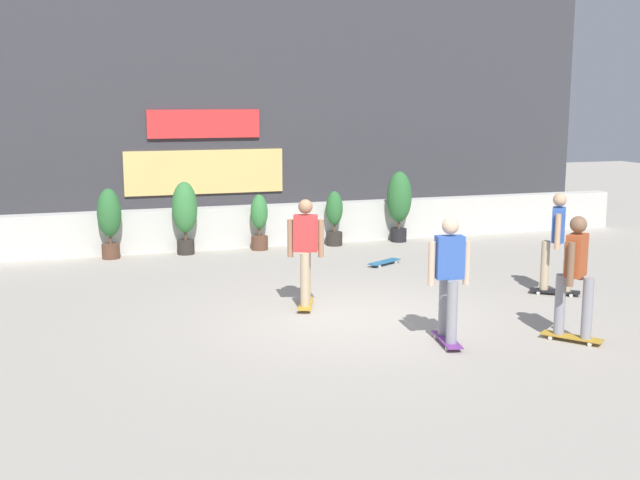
{
  "coord_description": "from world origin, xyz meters",
  "views": [
    {
      "loc": [
        -3.89,
        -10.61,
        3.18
      ],
      "look_at": [
        0.0,
        1.5,
        0.9
      ],
      "focal_mm": 43.89,
      "sensor_mm": 36.0,
      "label": 1
    }
  ],
  "objects": [
    {
      "name": "ground_plane",
      "position": [
        0.0,
        0.0,
        0.0
      ],
      "size": [
        48.0,
        48.0,
        0.0
      ],
      "primitive_type": "plane",
      "color": "#A8A093"
    },
    {
      "name": "planter_wall",
      "position": [
        0.0,
        6.0,
        0.45
      ],
      "size": [
        18.0,
        0.4,
        0.9
      ],
      "primitive_type": "cube",
      "color": "beige",
      "rests_on": "ground"
    },
    {
      "name": "building_backdrop",
      "position": [
        -0.0,
        10.0,
        3.25
      ],
      "size": [
        20.0,
        2.08,
        6.5
      ],
      "color": "#38383D",
      "rests_on": "ground"
    },
    {
      "name": "potted_plant_0",
      "position": [
        -3.17,
        5.55,
        0.83
      ],
      "size": [
        0.48,
        0.48,
        1.43
      ],
      "color": "brown",
      "rests_on": "ground"
    },
    {
      "name": "potted_plant_1",
      "position": [
        -1.65,
        5.55,
        0.89
      ],
      "size": [
        0.52,
        0.52,
        1.52
      ],
      "color": "#2D2823",
      "rests_on": "ground"
    },
    {
      "name": "potted_plant_2",
      "position": [
        -0.07,
        5.55,
        0.63
      ],
      "size": [
        0.37,
        0.37,
        1.2
      ],
      "color": "brown",
      "rests_on": "ground"
    },
    {
      "name": "potted_plant_3",
      "position": [
        1.63,
        5.55,
        0.64
      ],
      "size": [
        0.37,
        0.37,
        1.21
      ],
      "color": "#2D2823",
      "rests_on": "ground"
    },
    {
      "name": "potted_plant_4",
      "position": [
        3.19,
        5.55,
        0.94
      ],
      "size": [
        0.56,
        0.56,
        1.6
      ],
      "color": "black",
      "rests_on": "ground"
    },
    {
      "name": "skater_by_wall_left",
      "position": [
        2.38,
        -2.08,
        0.94
      ],
      "size": [
        0.65,
        0.75,
        1.7
      ],
      "color": "#BF8C26",
      "rests_on": "ground"
    },
    {
      "name": "skater_foreground",
      "position": [
        3.67,
        0.19,
        0.94
      ],
      "size": [
        0.76,
        0.64,
        1.7
      ],
      "color": "black",
      "rests_on": "ground"
    },
    {
      "name": "skater_far_right",
      "position": [
        0.74,
        -1.68,
        0.94
      ],
      "size": [
        0.55,
        0.82,
        1.7
      ],
      "color": "#72338C",
      "rests_on": "ground"
    },
    {
      "name": "skater_far_left",
      "position": [
        -0.5,
        0.67,
        0.94
      ],
      "size": [
        0.53,
        0.82,
        1.7
      ],
      "color": "#BF8C26",
      "rests_on": "ground"
    },
    {
      "name": "skateboard_near_camera",
      "position": [
        1.89,
        3.25,
        0.06
      ],
      "size": [
        0.79,
        0.57,
        0.08
      ],
      "color": "#266699",
      "rests_on": "ground"
    }
  ]
}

